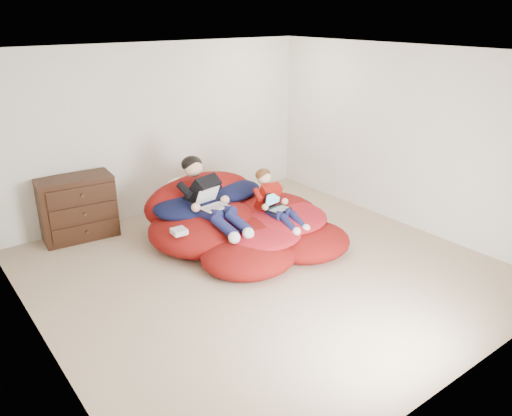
# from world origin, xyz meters

# --- Properties ---
(room_shell) EXTENTS (5.10, 5.10, 2.77)m
(room_shell) POSITION_xyz_m (0.00, 0.00, 0.22)
(room_shell) COLOR tan
(room_shell) RESTS_ON ground
(dresser) EXTENTS (1.00, 0.59, 0.86)m
(dresser) POSITION_xyz_m (-1.42, 2.24, 0.43)
(dresser) COLOR #321A0D
(dresser) RESTS_ON ground
(beanbag_pile) EXTENTS (2.45, 2.42, 0.86)m
(beanbag_pile) POSITION_xyz_m (0.27, 0.85, 0.25)
(beanbag_pile) COLOR maroon
(beanbag_pile) RESTS_ON ground
(cream_pillow) EXTENTS (0.41, 0.26, 0.26)m
(cream_pillow) POSITION_xyz_m (-0.16, 1.70, 0.62)
(cream_pillow) COLOR #EDE8CE
(cream_pillow) RESTS_ON beanbag_pile
(older_boy) EXTENTS (0.45, 1.31, 0.80)m
(older_boy) POSITION_xyz_m (-0.15, 0.98, 0.71)
(older_boy) COLOR black
(older_boy) RESTS_ON beanbag_pile
(younger_boy) EXTENTS (0.31, 0.93, 0.66)m
(younger_boy) POSITION_xyz_m (0.59, 0.53, 0.61)
(younger_boy) COLOR #A4170E
(younger_boy) RESTS_ON beanbag_pile
(laptop_white) EXTENTS (0.35, 0.37, 0.23)m
(laptop_white) POSITION_xyz_m (-0.15, 0.87, 0.64)
(laptop_white) COLOR silver
(laptop_white) RESTS_ON older_boy
(laptop_black) EXTENTS (0.32, 0.29, 0.22)m
(laptop_black) POSITION_xyz_m (0.59, 0.48, 0.55)
(laptop_black) COLOR black
(laptop_black) RESTS_ON younger_boy
(power_adapter) EXTENTS (0.18, 0.18, 0.06)m
(power_adapter) POSITION_xyz_m (-0.70, 0.76, 0.42)
(power_adapter) COLOR silver
(power_adapter) RESTS_ON beanbag_pile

